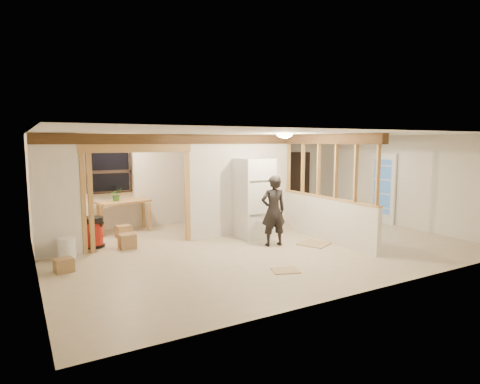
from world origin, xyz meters
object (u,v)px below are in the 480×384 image
bookshelf (294,183)px  refrigerator (254,198)px  woman (273,211)px  work_table (124,216)px  shop_vac (92,232)px

bookshelf → refrigerator: bearing=-142.4°
woman → work_table: 4.03m
refrigerator → woman: refrigerator is taller
refrigerator → bookshelf: bookshelf is taller
work_table → shop_vac: 1.59m
woman → bookshelf: bearing=-122.8°
work_table → bookshelf: (5.59, 0.14, 0.59)m
bookshelf → work_table: bearing=-178.6°
refrigerator → bookshelf: (2.93, 2.26, 0.03)m
work_table → shop_vac: bearing=-140.5°
work_table → bookshelf: bearing=-10.6°
work_table → woman: bearing=-62.1°
refrigerator → shop_vac: bearing=166.5°
woman → shop_vac: (-3.57, 1.84, -0.45)m
shop_vac → bookshelf: bookshelf is taller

